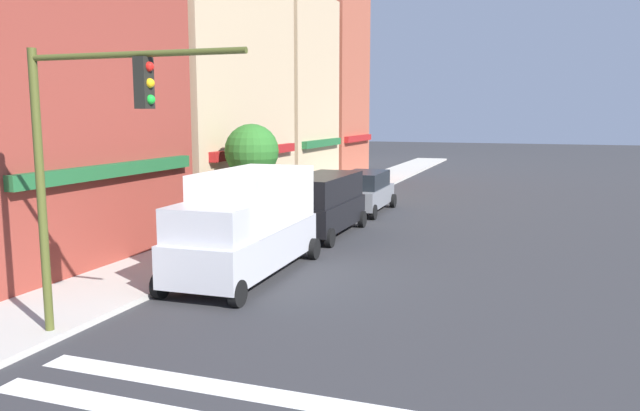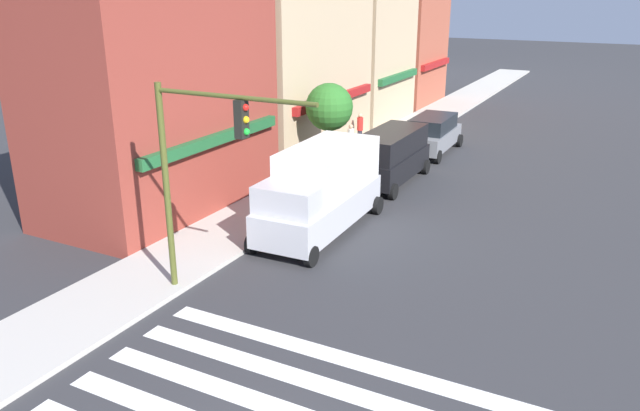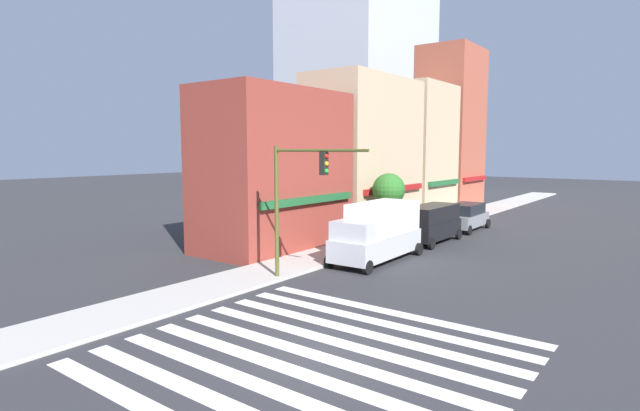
# 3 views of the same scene
# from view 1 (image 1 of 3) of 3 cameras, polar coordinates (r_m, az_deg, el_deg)

# --- Properties ---
(storefront_row) EXTENTS (34.27, 5.30, 15.78)m
(storefront_row) POSITION_cam_1_polar(r_m,az_deg,el_deg) (33.07, -6.92, 10.66)
(storefront_row) COLOR maroon
(storefront_row) RESTS_ON ground_plane
(traffic_signal) EXTENTS (0.32, 4.81, 5.97)m
(traffic_signal) POSITION_cam_1_polar(r_m,az_deg,el_deg) (13.14, -20.84, 5.34)
(traffic_signal) COLOR #474C1E
(traffic_signal) RESTS_ON ground_plane
(box_truck_silver) EXTENTS (6.26, 2.42, 3.04)m
(box_truck_silver) POSITION_cam_1_polar(r_m,az_deg,el_deg) (18.08, -6.70, -1.51)
(box_truck_silver) COLOR #B7B7BC
(box_truck_silver) RESTS_ON ground_plane
(van_black) EXTENTS (5.00, 2.22, 2.34)m
(van_black) POSITION_cam_1_polar(r_m,az_deg,el_deg) (24.13, 0.26, 0.31)
(van_black) COLOR black
(van_black) RESTS_ON ground_plane
(suv_grey) EXTENTS (4.74, 2.12, 1.94)m
(suv_grey) POSITION_cam_1_polar(r_m,az_deg,el_deg) (29.86, 4.11, 1.35)
(suv_grey) COLOR slate
(suv_grey) RESTS_ON ground_plane
(pedestrian_red_jacket) EXTENTS (0.32, 0.32, 1.77)m
(pedestrian_red_jacket) POSITION_cam_1_polar(r_m,az_deg,el_deg) (30.18, -3.21, 1.51)
(pedestrian_red_jacket) COLOR #23232D
(pedestrian_red_jacket) RESTS_ON sidewalk_left
(pedestrian_white_shirt) EXTENTS (0.32, 0.32, 1.77)m
(pedestrian_white_shirt) POSITION_cam_1_polar(r_m,az_deg,el_deg) (27.37, -4.03, 0.80)
(pedestrian_white_shirt) COLOR #23232D
(pedestrian_white_shirt) RESTS_ON sidewalk_left
(street_tree) EXTENTS (2.12, 2.12, 4.15)m
(street_tree) POSITION_cam_1_polar(r_m,az_deg,el_deg) (24.61, -6.26, 4.92)
(street_tree) COLOR brown
(street_tree) RESTS_ON sidewalk_left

